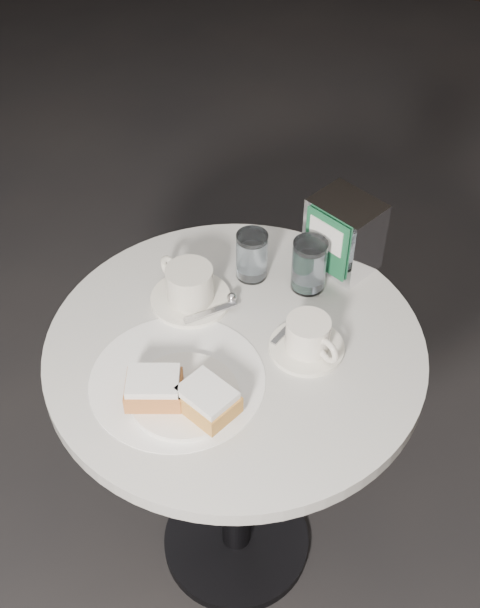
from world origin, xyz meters
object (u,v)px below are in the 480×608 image
coffee_cup_left (190,287)px  napkin_dispenser (344,234)px  cafe_table (236,410)px  beignet_plate (182,395)px  water_glass_right (309,266)px  water_glass_left (252,256)px  coffee_cup_right (308,338)px

coffee_cup_left → napkin_dispenser: napkin_dispenser is taller
cafe_table → beignet_plate: (-0.02, -0.16, 0.22)m
cafe_table → water_glass_right: 0.33m
beignet_plate → water_glass_right: water_glass_right is taller
coffee_cup_left → water_glass_left: size_ratio=1.97×
coffee_cup_right → coffee_cup_left: bearing=-159.0°
cafe_table → coffee_cup_right: 0.26m
coffee_cup_left → water_glass_left: bearing=79.8°
water_glass_left → coffee_cup_left: bearing=-121.2°
napkin_dispenser → coffee_cup_left: bearing=-114.1°
coffee_cup_left → beignet_plate: bearing=-42.4°
beignet_plate → water_glass_right: 0.37m
beignet_plate → napkin_dispenser: bearing=77.0°
beignet_plate → coffee_cup_left: size_ratio=1.07×
coffee_cup_right → beignet_plate: bearing=-99.4°
coffee_cup_right → water_glass_left: bearing=167.3°
beignet_plate → napkin_dispenser: size_ratio=1.38×
napkin_dispenser → water_glass_right: bearing=-90.8°
cafe_table → napkin_dispenser: bearing=73.2°
water_glass_right → napkin_dispenser: (0.03, 0.09, 0.02)m
coffee_cup_right → water_glass_left: size_ratio=1.79×
coffee_cup_right → napkin_dispenser: (-0.03, 0.25, 0.04)m
coffee_cup_left → water_glass_left: 0.14m
coffee_cup_right → water_glass_left: 0.23m
cafe_table → water_glass_right: (0.06, 0.20, 0.25)m
coffee_cup_left → water_glass_left: (0.07, 0.12, 0.01)m
cafe_table → beignet_plate: 0.28m
water_glass_left → napkin_dispenser: napkin_dispenser is taller
cafe_table → coffee_cup_left: bearing=154.4°
coffee_cup_right → water_glass_right: (-0.07, 0.16, 0.02)m
water_glass_left → napkin_dispenser: bearing=38.0°
coffee_cup_left → coffee_cup_right: bearing=17.6°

